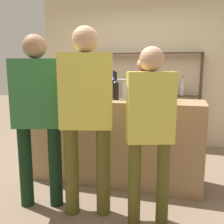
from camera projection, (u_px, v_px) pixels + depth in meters
The scene contains 16 objects.
ground_plane at pixel (112, 179), 3.38m from camera, with size 16.00×16.00×0.00m, color #7A6651.
bar_counter at pixel (112, 141), 3.29m from camera, with size 2.20×0.56×1.04m, color #997551.
back_wall at pixel (139, 68), 4.92m from camera, with size 3.80×0.12×2.80m, color beige.
back_shelf at pixel (138, 84), 4.79m from camera, with size 2.27×0.18×1.68m.
counter_bottle_0 at pixel (164, 92), 2.91m from camera, with size 0.08×0.08×0.32m.
counter_bottle_1 at pixel (82, 86), 3.44m from camera, with size 0.09×0.09×0.37m.
counter_bottle_2 at pixel (114, 87), 3.34m from camera, with size 0.08×0.08×0.36m.
counter_bottle_3 at pixel (166, 90), 3.09m from camera, with size 0.07×0.07×0.33m.
counter_bottle_4 at pixel (116, 89), 3.14m from camera, with size 0.08×0.08×0.34m.
counter_bottle_5 at pixel (50, 85), 3.58m from camera, with size 0.08×0.08×0.36m.
wine_glass at pixel (131, 90), 3.08m from camera, with size 0.08×0.08×0.17m.
ice_bucket at pixel (124, 89), 3.26m from camera, with size 0.19×0.19×0.24m.
customer_left at pixel (38, 109), 2.60m from camera, with size 0.52×0.33×1.74m.
customer_right at pixel (150, 123), 2.30m from camera, with size 0.44×0.30×1.61m.
server_behind_counter at pixel (143, 100), 3.97m from camera, with size 0.39×0.21×1.57m.
customer_center at pixel (86, 109), 2.44m from camera, with size 0.52×0.32×1.80m.
Camera 1 is at (0.86, -3.06, 1.45)m, focal length 42.00 mm.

